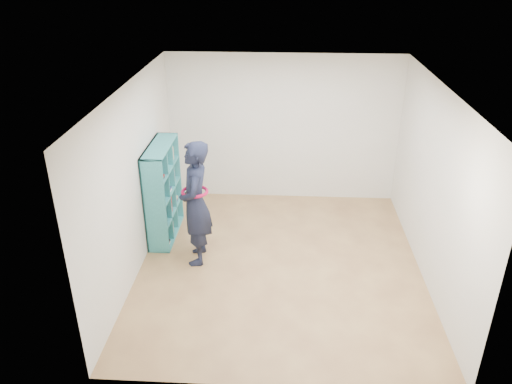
{
  "coord_description": "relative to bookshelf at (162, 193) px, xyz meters",
  "views": [
    {
      "loc": [
        0.0,
        -6.04,
        4.13
      ],
      "look_at": [
        -0.36,
        0.3,
        1.02
      ],
      "focal_mm": 35.0,
      "sensor_mm": 36.0,
      "label": 1
    }
  ],
  "objects": [
    {
      "name": "wall_front",
      "position": [
        1.85,
        -3.01,
        0.57
      ],
      "size": [
        4.0,
        0.02,
        2.6
      ],
      "primitive_type": "cube",
      "color": "silver",
      "rests_on": "floor"
    },
    {
      "name": "ceiling",
      "position": [
        1.85,
        -0.76,
        1.87
      ],
      "size": [
        4.5,
        4.5,
        0.0
      ],
      "primitive_type": "plane",
      "color": "white",
      "rests_on": "wall_back"
    },
    {
      "name": "bookshelf",
      "position": [
        0.0,
        0.0,
        0.0
      ],
      "size": [
        0.33,
        1.13,
        1.51
      ],
      "color": "teal",
      "rests_on": "floor"
    },
    {
      "name": "wall_right",
      "position": [
        3.85,
        -0.76,
        0.57
      ],
      "size": [
        0.02,
        4.5,
        2.6
      ],
      "primitive_type": "cube",
      "color": "silver",
      "rests_on": "floor"
    },
    {
      "name": "person",
      "position": [
        0.65,
        -0.68,
        0.19
      ],
      "size": [
        0.49,
        0.7,
        1.84
      ],
      "rotation": [
        0.0,
        0.0,
        -1.49
      ],
      "color": "black",
      "rests_on": "floor"
    },
    {
      "name": "smartphone",
      "position": [
        0.5,
        -0.61,
        0.31
      ],
      "size": [
        0.04,
        0.1,
        0.14
      ],
      "rotation": [
        0.3,
        0.0,
        0.37
      ],
      "color": "silver",
      "rests_on": "person"
    },
    {
      "name": "wall_back",
      "position": [
        1.85,
        1.49,
        0.57
      ],
      "size": [
        4.0,
        0.02,
        2.6
      ],
      "primitive_type": "cube",
      "color": "silver",
      "rests_on": "floor"
    },
    {
      "name": "wall_left",
      "position": [
        -0.15,
        -0.76,
        0.57
      ],
      "size": [
        0.02,
        4.5,
        2.6
      ],
      "primitive_type": "cube",
      "color": "silver",
      "rests_on": "floor"
    },
    {
      "name": "floor",
      "position": [
        1.85,
        -0.76,
        -0.73
      ],
      "size": [
        4.5,
        4.5,
        0.0
      ],
      "primitive_type": "plane",
      "color": "brown",
      "rests_on": "ground"
    }
  ]
}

